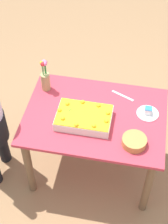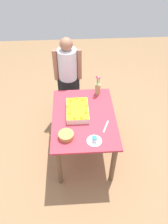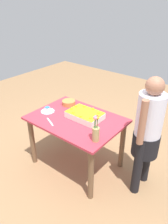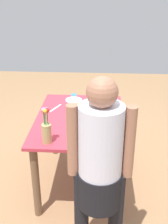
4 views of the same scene
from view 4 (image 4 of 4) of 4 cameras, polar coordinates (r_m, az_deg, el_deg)
The scene contains 8 objects.
ground_plane at distance 3.21m, azimuth -0.74°, elevation -13.59°, with size 8.00×8.00×0.00m, color #99724D.
dining_table at distance 2.85m, azimuth -0.81°, elevation -3.59°, with size 1.20×0.87×0.77m.
sheet_cake at distance 2.69m, azimuth 0.81°, elevation -1.02°, with size 0.45×0.30×0.11m.
serving_plate_with_slice at distance 3.18m, azimuth -2.10°, elevation 2.72°, with size 0.19×0.19×0.07m.
cake_knife at distance 3.00m, azimuth -5.82°, elevation 0.80°, with size 0.22×0.02×0.00m, color silver.
flower_vase at distance 2.33m, azimuth -7.65°, elevation -3.42°, with size 0.08×0.08×0.32m.
fruit_bowl at distance 3.09m, azimuth 4.12°, elevation 2.20°, with size 0.19×0.19×0.07m, color #C08041.
person_standing at distance 1.97m, azimuth 3.28°, elevation -10.73°, with size 0.31×0.45×1.49m.
Camera 4 is at (2.49, 0.19, 2.00)m, focal length 45.00 mm.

